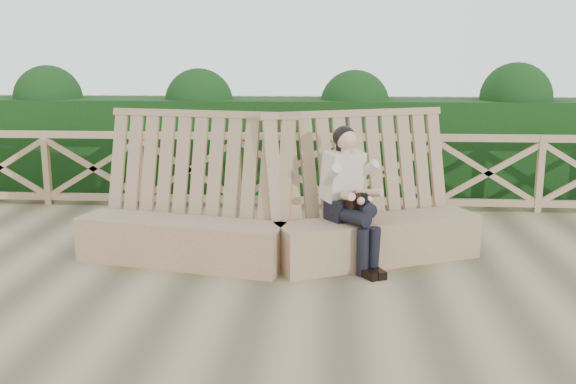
{
  "coord_description": "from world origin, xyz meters",
  "views": [
    {
      "loc": [
        0.64,
        -5.6,
        2.18
      ],
      "look_at": [
        0.23,
        0.4,
        0.9
      ],
      "focal_mm": 40.0,
      "sensor_mm": 36.0,
      "label": 1
    }
  ],
  "objects": [
    {
      "name": "ground",
      "position": [
        0.0,
        0.0,
        0.0
      ],
      "size": [
        60.0,
        60.0,
        0.0
      ],
      "primitive_type": "plane",
      "color": "brown",
      "rests_on": "ground"
    },
    {
      "name": "bench",
      "position": [
        0.1,
        1.06,
        0.41
      ],
      "size": [
        4.37,
        1.61,
        1.61
      ],
      "rotation": [
        0.0,
        0.0,
        0.18
      ],
      "color": "#7F6548",
      "rests_on": "ground"
    },
    {
      "name": "woman",
      "position": [
        0.84,
        0.96,
        0.79
      ],
      "size": [
        0.72,
        0.9,
        1.47
      ],
      "rotation": [
        0.0,
        0.0,
        0.63
      ],
      "color": "black",
      "rests_on": "ground"
    },
    {
      "name": "guardrail",
      "position": [
        0.0,
        3.5,
        0.55
      ],
      "size": [
        10.1,
        0.09,
        1.1
      ],
      "color": "#9A7C59",
      "rests_on": "ground"
    },
    {
      "name": "hedge",
      "position": [
        0.0,
        4.7,
        0.75
      ],
      "size": [
        12.0,
        1.2,
        1.5
      ],
      "primitive_type": "cube",
      "color": "black",
      "rests_on": "ground"
    }
  ]
}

